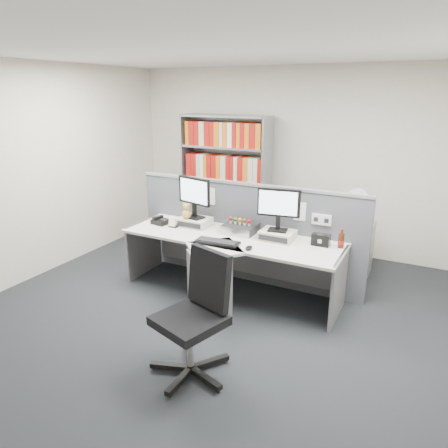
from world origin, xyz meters
The scene contains 21 objects.
ground centered at (0.00, 0.00, 0.00)m, with size 5.50×5.50×0.00m, color #282B2F.
room_shell centered at (0.00, 0.00, 1.79)m, with size 5.04×5.54×2.72m.
partition centered at (0.00, 1.25, 0.65)m, with size 3.00×0.08×1.27m.
desk centered at (0.00, 0.60, 0.46)m, with size 2.60×1.20×0.72m.
monitor_riser_left centered at (-0.58, 0.98, 0.77)m, with size 0.38×0.31×0.10m.
monitor_riser_right centered at (0.52, 0.98, 0.77)m, with size 0.38×0.31×0.10m.
monitor_left centered at (-0.58, 0.98, 1.13)m, with size 0.50×0.21×0.51m.
monitor_right centered at (0.52, 0.98, 1.11)m, with size 0.48×0.19×0.49m.
desktop_pc centered at (0.04, 1.01, 0.77)m, with size 0.38×0.34×0.10m.
figurines centered at (0.04, 0.99, 0.87)m, with size 0.29×0.05×0.09m.
keyboard centered at (-0.03, 0.54, 0.74)m, with size 0.50×0.22×0.03m.
mouse centered at (0.36, 0.53, 0.74)m, with size 0.07×0.11×0.04m, color black.
desk_phone centered at (-1.01, 0.85, 0.75)m, with size 0.23×0.21×0.09m.
desk_calendar centered at (-0.79, 0.80, 0.77)m, with size 0.10×0.08×0.12m.
plush_toy centered at (-0.66, 0.91, 0.91)m, with size 0.12×0.12×0.20m.
speaker centered at (1.01, 1.01, 0.78)m, with size 0.19×0.11×0.13m, color black.
cola_bottle centered at (1.22, 1.04, 0.80)m, with size 0.07×0.07×0.22m.
shelving_unit centered at (-0.90, 2.44, 0.98)m, with size 1.41×0.40×2.00m.
filing_cabinet centered at (1.20, 1.99, 0.35)m, with size 0.45×0.61×0.70m.
desk_fan centered at (1.20, 1.99, 1.00)m, with size 0.29×0.17×0.48m.
office_chair centered at (0.40, -0.62, 0.57)m, with size 0.71×0.71×1.06m.
Camera 1 is at (2.00, -3.24, 2.33)m, focal length 33.02 mm.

